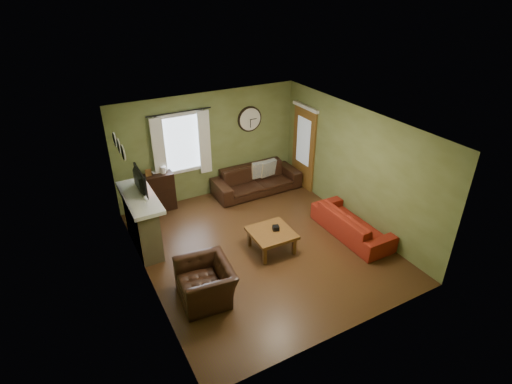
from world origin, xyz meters
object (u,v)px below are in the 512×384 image
bookshelf (158,193)px  coffee_table (271,241)px  sofa_brown (257,180)px  armchair (206,282)px  sofa_red (352,223)px

bookshelf → coffee_table: bookshelf is taller
sofa_brown → coffee_table: bearing=-111.8°
armchair → coffee_table: 1.79m
sofa_brown → armchair: 3.96m
sofa_brown → coffee_table: (-0.94, -2.35, -0.10)m
coffee_table → sofa_red: bearing=-10.9°
armchair → coffee_table: armchair is taller
sofa_brown → coffee_table: sofa_brown is taller
sofa_brown → sofa_red: 2.82m
armchair → coffee_table: bearing=115.9°
bookshelf → armchair: (-0.13, -3.26, -0.14)m
sofa_brown → coffee_table: 2.53m
sofa_red → coffee_table: sofa_red is taller
sofa_red → bookshelf: bearing=48.2°
bookshelf → armchair: 3.27m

